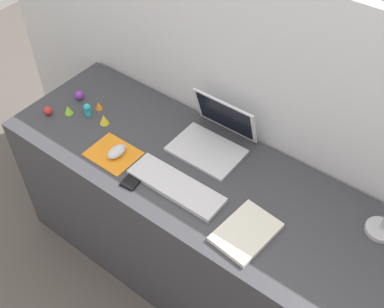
{
  "coord_description": "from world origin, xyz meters",
  "views": [
    {
      "loc": [
        0.79,
        -1.05,
        2.19
      ],
      "look_at": [
        -0.01,
        0.0,
        0.83
      ],
      "focal_mm": 44.33,
      "sensor_mm": 36.0,
      "label": 1
    }
  ],
  "objects_px": {
    "toy_figurine_purple": "(79,95)",
    "toy_figurine_cyan": "(88,109)",
    "mouse": "(117,152)",
    "laptop": "(215,135)",
    "toy_figurine_orange": "(99,105)",
    "cell_phone": "(135,177)",
    "toy_figurine_lime": "(68,110)",
    "notebook_pad": "(246,232)",
    "toy_figurine_red": "(48,111)",
    "keyboard": "(176,186)",
    "toy_figurine_yellow": "(104,119)"
  },
  "relations": [
    {
      "from": "laptop",
      "to": "notebook_pad",
      "type": "relative_size",
      "value": 1.25
    },
    {
      "from": "toy_figurine_lime",
      "to": "toy_figurine_red",
      "type": "distance_m",
      "value": 0.09
    },
    {
      "from": "laptop",
      "to": "toy_figurine_cyan",
      "type": "relative_size",
      "value": 4.87
    },
    {
      "from": "keyboard",
      "to": "laptop",
      "type": "bearing_deg",
      "value": 94.41
    },
    {
      "from": "keyboard",
      "to": "toy_figurine_lime",
      "type": "relative_size",
      "value": 9.34
    },
    {
      "from": "keyboard",
      "to": "toy_figurine_cyan",
      "type": "bearing_deg",
      "value": 170.52
    },
    {
      "from": "toy_figurine_yellow",
      "to": "toy_figurine_orange",
      "type": "xyz_separation_m",
      "value": [
        -0.09,
        0.06,
        -0.0
      ]
    },
    {
      "from": "toy_figurine_orange",
      "to": "toy_figurine_red",
      "type": "bearing_deg",
      "value": -132.96
    },
    {
      "from": "toy_figurine_red",
      "to": "cell_phone",
      "type": "bearing_deg",
      "value": -5.16
    },
    {
      "from": "toy_figurine_cyan",
      "to": "keyboard",
      "type": "bearing_deg",
      "value": -9.48
    },
    {
      "from": "cell_phone",
      "to": "toy_figurine_lime",
      "type": "xyz_separation_m",
      "value": [
        -0.51,
        0.11,
        0.02
      ]
    },
    {
      "from": "notebook_pad",
      "to": "toy_figurine_purple",
      "type": "relative_size",
      "value": 5.39
    },
    {
      "from": "laptop",
      "to": "toy_figurine_lime",
      "type": "bearing_deg",
      "value": -159.6
    },
    {
      "from": "toy_figurine_lime",
      "to": "toy_figurine_orange",
      "type": "xyz_separation_m",
      "value": [
        0.09,
        0.11,
        -0.0
      ]
    },
    {
      "from": "keyboard",
      "to": "mouse",
      "type": "distance_m",
      "value": 0.31
    },
    {
      "from": "toy_figurine_yellow",
      "to": "toy_figurine_orange",
      "type": "relative_size",
      "value": 1.24
    },
    {
      "from": "mouse",
      "to": "keyboard",
      "type": "bearing_deg",
      "value": 1.82
    },
    {
      "from": "keyboard",
      "to": "toy_figurine_red",
      "type": "xyz_separation_m",
      "value": [
        -0.75,
        -0.01,
        0.01
      ]
    },
    {
      "from": "laptop",
      "to": "cell_phone",
      "type": "relative_size",
      "value": 2.34
    },
    {
      "from": "keyboard",
      "to": "mouse",
      "type": "height_order",
      "value": "mouse"
    },
    {
      "from": "mouse",
      "to": "toy_figurine_orange",
      "type": "height_order",
      "value": "same"
    },
    {
      "from": "laptop",
      "to": "notebook_pad",
      "type": "bearing_deg",
      "value": -40.87
    },
    {
      "from": "laptop",
      "to": "toy_figurine_purple",
      "type": "height_order",
      "value": "laptop"
    },
    {
      "from": "cell_phone",
      "to": "toy_figurine_cyan",
      "type": "distance_m",
      "value": 0.46
    },
    {
      "from": "keyboard",
      "to": "mouse",
      "type": "relative_size",
      "value": 4.27
    },
    {
      "from": "notebook_pad",
      "to": "toy_figurine_yellow",
      "type": "relative_size",
      "value": 4.97
    },
    {
      "from": "toy_figurine_red",
      "to": "toy_figurine_orange",
      "type": "bearing_deg",
      "value": 47.04
    },
    {
      "from": "toy_figurine_lime",
      "to": "toy_figurine_cyan",
      "type": "distance_m",
      "value": 0.09
    },
    {
      "from": "toy_figurine_red",
      "to": "toy_figurine_yellow",
      "type": "bearing_deg",
      "value": 23.79
    },
    {
      "from": "toy_figurine_lime",
      "to": "toy_figurine_cyan",
      "type": "bearing_deg",
      "value": 31.36
    },
    {
      "from": "keyboard",
      "to": "toy_figurine_orange",
      "type": "height_order",
      "value": "toy_figurine_orange"
    },
    {
      "from": "cell_phone",
      "to": "toy_figurine_lime",
      "type": "relative_size",
      "value": 2.92
    },
    {
      "from": "laptop",
      "to": "cell_phone",
      "type": "xyz_separation_m",
      "value": [
        -0.14,
        -0.36,
        -0.05
      ]
    },
    {
      "from": "cell_phone",
      "to": "toy_figurine_cyan",
      "type": "relative_size",
      "value": 2.08
    },
    {
      "from": "toy_figurine_purple",
      "to": "toy_figurine_cyan",
      "type": "bearing_deg",
      "value": -25.97
    },
    {
      "from": "notebook_pad",
      "to": "toy_figurine_lime",
      "type": "distance_m",
      "value": 1.02
    },
    {
      "from": "laptop",
      "to": "keyboard",
      "type": "bearing_deg",
      "value": -85.59
    },
    {
      "from": "cell_phone",
      "to": "toy_figurine_red",
      "type": "distance_m",
      "value": 0.59
    },
    {
      "from": "toy_figurine_red",
      "to": "toy_figurine_cyan",
      "type": "bearing_deg",
      "value": 36.01
    },
    {
      "from": "mouse",
      "to": "laptop",
      "type": "bearing_deg",
      "value": 46.52
    },
    {
      "from": "cell_phone",
      "to": "toy_figurine_red",
      "type": "xyz_separation_m",
      "value": [
        -0.58,
        0.05,
        0.02
      ]
    },
    {
      "from": "toy_figurine_purple",
      "to": "toy_figurine_yellow",
      "type": "relative_size",
      "value": 0.92
    },
    {
      "from": "toy_figurine_purple",
      "to": "toy_figurine_orange",
      "type": "bearing_deg",
      "value": 2.04
    },
    {
      "from": "toy_figurine_yellow",
      "to": "toy_figurine_red",
      "type": "distance_m",
      "value": 0.27
    },
    {
      "from": "keyboard",
      "to": "toy_figurine_lime",
      "type": "bearing_deg",
      "value": 175.64
    },
    {
      "from": "toy_figurine_cyan",
      "to": "toy_figurine_yellow",
      "type": "bearing_deg",
      "value": 1.18
    },
    {
      "from": "toy_figurine_cyan",
      "to": "toy_figurine_orange",
      "type": "xyz_separation_m",
      "value": [
        0.01,
        0.06,
        -0.01
      ]
    },
    {
      "from": "cell_phone",
      "to": "toy_figurine_lime",
      "type": "bearing_deg",
      "value": 160.62
    },
    {
      "from": "cell_phone",
      "to": "keyboard",
      "type": "bearing_deg",
      "value": 13.36
    },
    {
      "from": "laptop",
      "to": "toy_figurine_red",
      "type": "bearing_deg",
      "value": -157.27
    }
  ]
}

